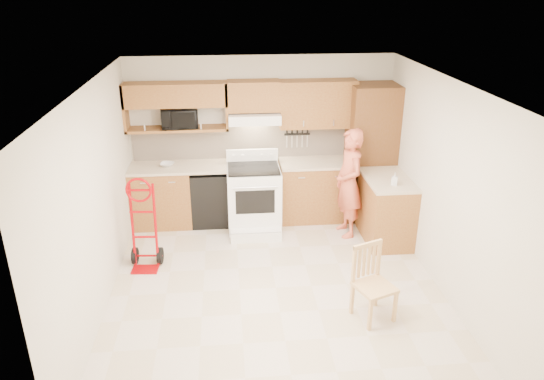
{
  "coord_description": "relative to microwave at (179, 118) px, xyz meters",
  "views": [
    {
      "loc": [
        -0.54,
        -5.3,
        3.53
      ],
      "look_at": [
        0.0,
        0.5,
        1.1
      ],
      "focal_mm": 33.65,
      "sensor_mm": 36.0,
      "label": 1
    }
  ],
  "objects": [
    {
      "name": "wall_left",
      "position": [
        -0.79,
        -2.08,
        -0.39
      ],
      "size": [
        0.02,
        4.5,
        2.5
      ],
      "primitive_type": "cube",
      "color": "beige",
      "rests_on": "ground"
    },
    {
      "name": "backsplash",
      "position": [
        1.22,
        0.15,
        -0.44
      ],
      "size": [
        3.92,
        0.03,
        0.55
      ],
      "primitive_type": "cube",
      "color": "beige",
      "rests_on": "wall_back"
    },
    {
      "name": "person",
      "position": [
        2.41,
        -0.74,
        -0.83
      ],
      "size": [
        0.47,
        0.64,
        1.61
      ],
      "primitive_type": "imported",
      "rotation": [
        0.0,
        0.0,
        -1.42
      ],
      "color": "#CC5C41",
      "rests_on": "ground"
    },
    {
      "name": "wall_back",
      "position": [
        1.22,
        0.17,
        -0.39
      ],
      "size": [
        4.0,
        0.02,
        2.5
      ],
      "primitive_type": "cube",
      "color": "beige",
      "rests_on": "ground"
    },
    {
      "name": "cab_return_right",
      "position": [
        2.92,
        -0.94,
        -1.19
      ],
      "size": [
        0.6,
        1.0,
        0.9
      ],
      "primitive_type": "cube",
      "color": "olive",
      "rests_on": "ground"
    },
    {
      "name": "bowl",
      "position": [
        -0.21,
        -0.14,
        -0.67
      ],
      "size": [
        0.24,
        0.24,
        0.05
      ],
      "primitive_type": "imported",
      "rotation": [
        0.0,
        0.0,
        -0.24
      ],
      "color": "white",
      "rests_on": "countertop_left"
    },
    {
      "name": "knife_strip",
      "position": [
        1.77,
        0.12,
        -0.4
      ],
      "size": [
        0.4,
        0.05,
        0.29
      ],
      "primitive_type": null,
      "color": "black",
      "rests_on": "backsplash"
    },
    {
      "name": "range",
      "position": [
        1.06,
        -0.46,
        -1.06
      ],
      "size": [
        0.78,
        1.03,
        1.15
      ],
      "primitive_type": null,
      "color": "white",
      "rests_on": "ground"
    },
    {
      "name": "countertop_return",
      "position": [
        2.92,
        -0.94,
        -0.72
      ],
      "size": [
        0.63,
        1.0,
        0.04
      ],
      "primitive_type": "cube",
      "color": "beige",
      "rests_on": "cab_return_right"
    },
    {
      "name": "ceiling",
      "position": [
        1.22,
        -2.08,
        0.87
      ],
      "size": [
        4.0,
        4.5,
        0.02
      ],
      "primitive_type": "cube",
      "color": "white",
      "rests_on": "ground"
    },
    {
      "name": "dining_chair",
      "position": [
        2.24,
        -2.77,
        -1.2
      ],
      "size": [
        0.52,
        0.54,
        0.87
      ],
      "primitive_type": null,
      "rotation": [
        0.0,
        0.0,
        0.37
      ],
      "color": "tan",
      "rests_on": "ground"
    },
    {
      "name": "wall_right",
      "position": [
        3.23,
        -2.08,
        -0.39
      ],
      "size": [
        0.02,
        4.5,
        2.5
      ],
      "primitive_type": "cube",
      "color": "beige",
      "rests_on": "ground"
    },
    {
      "name": "lower_cab_left",
      "position": [
        -0.33,
        -0.14,
        -1.19
      ],
      "size": [
        0.9,
        0.6,
        0.9
      ],
      "primitive_type": "cube",
      "color": "olive",
      "rests_on": "ground"
    },
    {
      "name": "upper_cab_right",
      "position": [
        2.05,
        0.0,
        0.16
      ],
      "size": [
        1.14,
        0.33,
        0.7
      ],
      "primitive_type": "cube",
      "color": "olive",
      "rests_on": "wall_back"
    },
    {
      "name": "floor",
      "position": [
        1.22,
        -2.08,
        -1.65
      ],
      "size": [
        4.0,
        4.5,
        0.02
      ],
      "primitive_type": "cube",
      "color": "#C1B190",
      "rests_on": "ground"
    },
    {
      "name": "lower_cab_right",
      "position": [
        2.05,
        -0.14,
        -1.19
      ],
      "size": [
        1.14,
        0.6,
        0.9
      ],
      "primitive_type": "cube",
      "color": "olive",
      "rests_on": "ground"
    },
    {
      "name": "soap_bottle",
      "position": [
        2.92,
        -1.18,
        -0.61
      ],
      "size": [
        0.1,
        0.1,
        0.17
      ],
      "primitive_type": "imported",
      "rotation": [
        0.0,
        0.0,
        -0.42
      ],
      "color": "white",
      "rests_on": "countertop_return"
    },
    {
      "name": "wall_front",
      "position": [
        1.22,
        -4.34,
        -0.39
      ],
      "size": [
        4.0,
        0.02,
        2.5
      ],
      "primitive_type": "cube",
      "color": "beige",
      "rests_on": "ground"
    },
    {
      "name": "range_hood",
      "position": [
        1.1,
        -0.06,
        -0.01
      ],
      "size": [
        0.76,
        0.46,
        0.14
      ],
      "primitive_type": "cube",
      "color": "white",
      "rests_on": "wall_back"
    },
    {
      "name": "countertop_left",
      "position": [
        -0.03,
        -0.13,
        -0.72
      ],
      "size": [
        1.5,
        0.63,
        0.04
      ],
      "primitive_type": "cube",
      "color": "beige",
      "rests_on": "lower_cab_left"
    },
    {
      "name": "pantry_tall",
      "position": [
        2.87,
        -0.14,
        -0.59
      ],
      "size": [
        0.7,
        0.6,
        2.1
      ],
      "primitive_type": "cube",
      "color": "brown",
      "rests_on": "ground"
    },
    {
      "name": "hand_truck",
      "position": [
        -0.43,
        -1.43,
        -1.07
      ],
      "size": [
        0.48,
        0.44,
        1.13
      ],
      "primitive_type": null,
      "rotation": [
        0.0,
        0.0,
        -0.08
      ],
      "color": "#A10309",
      "rests_on": "ground"
    },
    {
      "name": "dishwasher",
      "position": [
        0.42,
        -0.14,
        -1.21
      ],
      "size": [
        0.6,
        0.6,
        0.85
      ],
      "primitive_type": "cube",
      "color": "black",
      "rests_on": "ground"
    },
    {
      "name": "countertop_right",
      "position": [
        2.05,
        -0.13,
        -0.72
      ],
      "size": [
        1.14,
        0.63,
        0.04
      ],
      "primitive_type": "cube",
      "color": "beige",
      "rests_on": "lower_cab_right"
    },
    {
      "name": "upper_cab_center",
      "position": [
        1.1,
        0.0,
        0.3
      ],
      "size": [
        0.76,
        0.33,
        0.44
      ],
      "primitive_type": "cube",
      "color": "olive",
      "rests_on": "wall_back"
    },
    {
      "name": "upper_shelf_mw",
      "position": [
        -0.03,
        0.0,
        -0.17
      ],
      "size": [
        1.5,
        0.33,
        0.04
      ],
      "primitive_type": "cube",
      "color": "olive",
      "rests_on": "wall_back"
    },
    {
      "name": "upper_cab_left",
      "position": [
        -0.03,
        0.0,
        0.34
      ],
      "size": [
        1.5,
        0.33,
        0.34
      ],
      "primitive_type": "cube",
      "color": "olive",
      "rests_on": "wall_back"
    },
    {
      "name": "microwave",
      "position": [
        0.0,
        0.0,
        0.0
      ],
      "size": [
        0.57,
        0.42,
        0.29
      ],
      "primitive_type": "imported",
      "rotation": [
        0.0,
        0.0,
        0.14
      ],
      "color": "black",
      "rests_on": "upper_shelf_mw"
    }
  ]
}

